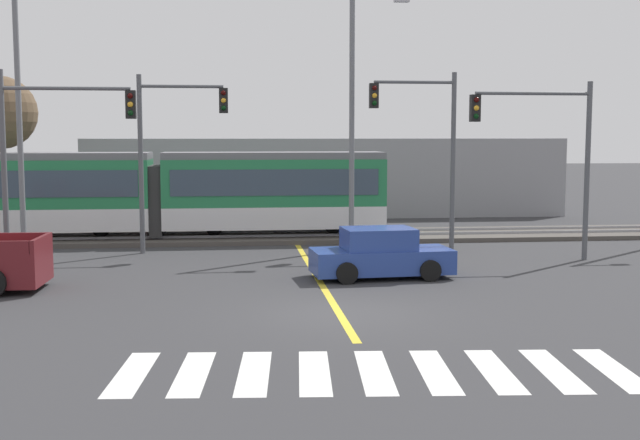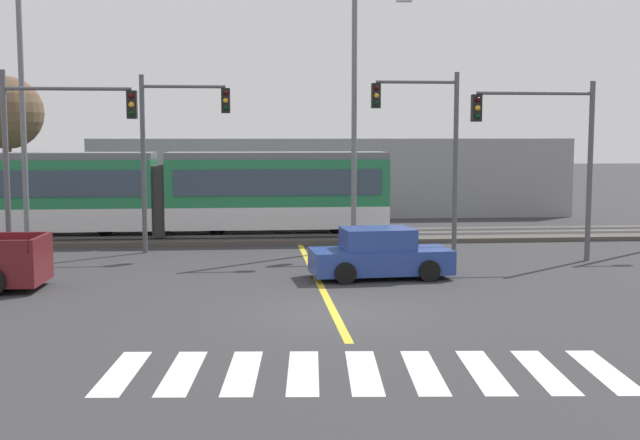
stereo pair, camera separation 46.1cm
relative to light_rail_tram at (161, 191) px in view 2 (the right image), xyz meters
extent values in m
plane|color=#333335|center=(5.56, -14.13, -2.05)|extent=(200.00, 200.00, 0.00)
cube|color=#4C4742|center=(5.56, 0.01, -1.96)|extent=(120.00, 4.00, 0.18)
cube|color=#939399|center=(5.56, -0.71, -1.82)|extent=(120.00, 0.08, 0.10)
cube|color=#939399|center=(5.56, 0.73, -1.82)|extent=(120.00, 0.08, 0.10)
cube|color=silver|center=(-4.75, 0.01, -1.07)|extent=(9.00, 2.60, 0.90)
cube|color=#237A47|center=(-4.75, 0.01, 0.33)|extent=(9.00, 2.60, 1.90)
cube|color=#384756|center=(-4.75, -1.31, 0.38)|extent=(8.28, 0.04, 1.04)
cube|color=slate|center=(-4.75, 0.01, 1.42)|extent=(9.00, 2.39, 0.28)
cylinder|color=black|center=(-2.28, 0.01, -1.52)|extent=(0.70, 0.20, 0.70)
cube|color=silver|center=(4.75, 0.01, -1.07)|extent=(9.00, 2.60, 0.90)
cube|color=#237A47|center=(4.75, 0.01, 0.33)|extent=(9.00, 2.60, 1.90)
cube|color=#384756|center=(4.75, -1.31, 0.38)|extent=(8.28, 0.04, 1.04)
cube|color=slate|center=(4.75, 0.01, 1.42)|extent=(9.00, 2.39, 0.28)
cylinder|color=black|center=(7.22, 0.01, -1.52)|extent=(0.70, 0.20, 0.70)
cylinder|color=black|center=(2.27, 0.01, -1.52)|extent=(0.70, 0.20, 0.70)
cube|color=#2D2D2D|center=(0.00, 0.01, -0.37)|extent=(0.50, 2.34, 2.80)
cube|color=silver|center=(1.18, -18.67, -2.04)|extent=(0.79, 2.84, 0.01)
cube|color=silver|center=(2.28, -18.76, -2.04)|extent=(0.79, 2.84, 0.01)
cube|color=silver|center=(3.37, -18.85, -2.04)|extent=(0.79, 2.84, 0.01)
cube|color=silver|center=(4.47, -18.94, -2.04)|extent=(0.79, 2.84, 0.01)
cube|color=silver|center=(5.56, -19.03, -2.04)|extent=(0.79, 2.84, 0.01)
cube|color=silver|center=(6.66, -19.12, -2.04)|extent=(0.79, 2.84, 0.01)
cube|color=silver|center=(7.76, -19.21, -2.04)|extent=(0.79, 2.84, 0.01)
cube|color=silver|center=(8.85, -19.30, -2.04)|extent=(0.79, 2.84, 0.01)
cube|color=silver|center=(9.95, -19.39, -2.04)|extent=(0.79, 2.84, 0.01)
cube|color=gold|center=(5.56, -9.51, -2.05)|extent=(0.20, 15.03, 0.01)
cube|color=#284293|center=(7.49, -9.45, -1.53)|extent=(4.31, 2.00, 0.72)
cube|color=#284293|center=(7.39, -9.46, -0.85)|extent=(2.21, 1.67, 0.64)
cube|color=#384756|center=(8.39, -9.38, -0.85)|extent=(0.20, 1.43, 0.52)
cube|color=#384756|center=(7.34, -8.68, -0.85)|extent=(1.78, 0.17, 0.48)
cylinder|color=black|center=(8.69, -8.51, -1.73)|extent=(0.65, 0.27, 0.64)
cylinder|color=black|center=(8.81, -10.21, -1.73)|extent=(0.65, 0.27, 0.64)
cylinder|color=black|center=(6.17, -8.69, -1.73)|extent=(0.65, 0.27, 0.64)
cylinder|color=black|center=(6.30, -10.39, -1.73)|extent=(0.65, 0.27, 0.64)
cube|color=maroon|center=(-3.65, -9.37, -0.72)|extent=(2.70, 0.20, 0.36)
cube|color=maroon|center=(-2.25, -10.33, -0.72)|extent=(0.18, 1.96, 0.36)
cylinder|color=black|center=(-3.30, -9.32, -1.65)|extent=(0.81, 0.30, 0.80)
cylinder|color=#515459|center=(-4.17, -6.66, 1.13)|extent=(0.18, 0.18, 6.36)
cylinder|color=#515459|center=(-2.17, -6.66, 3.72)|extent=(4.00, 0.12, 0.12)
cube|color=black|center=(-0.17, -6.66, 3.22)|extent=(0.32, 0.28, 0.90)
sphere|color=#360605|center=(-0.17, -6.81, 3.49)|extent=(0.18, 0.18, 0.18)
sphere|color=#F7AA26|center=(-0.17, -6.81, 3.22)|extent=(0.18, 0.18, 0.18)
sphere|color=black|center=(-0.17, -6.81, 2.95)|extent=(0.18, 0.18, 0.18)
cylinder|color=#515459|center=(15.14, -6.77, 1.01)|extent=(0.18, 0.18, 6.11)
cylinder|color=#515459|center=(13.14, -6.77, 3.65)|extent=(4.00, 0.12, 0.12)
cube|color=black|center=(11.14, -6.77, 3.15)|extent=(0.32, 0.28, 0.90)
sphere|color=#360605|center=(11.14, -6.92, 3.42)|extent=(0.18, 0.18, 0.18)
sphere|color=#F7AA26|center=(11.14, -6.92, 3.15)|extent=(0.18, 0.18, 0.18)
sphere|color=black|center=(11.14, -6.92, 2.88)|extent=(0.18, 0.18, 0.18)
cylinder|color=#515459|center=(11.21, -3.96, 1.25)|extent=(0.18, 0.18, 6.60)
cylinder|color=#515459|center=(9.71, -3.96, 4.18)|extent=(3.00, 0.12, 0.12)
cube|color=black|center=(8.21, -3.96, 3.68)|extent=(0.32, 0.28, 0.90)
sphere|color=#360605|center=(8.21, -4.11, 3.95)|extent=(0.18, 0.18, 0.18)
sphere|color=#F7AA26|center=(8.21, -4.11, 3.68)|extent=(0.18, 0.18, 0.18)
sphere|color=black|center=(8.21, -4.11, 3.41)|extent=(0.18, 0.18, 0.18)
cylinder|color=#515459|center=(-0.24, -3.49, 1.18)|extent=(0.18, 0.18, 6.47)
cylinder|color=#515459|center=(1.26, -3.49, 4.00)|extent=(3.00, 0.12, 0.12)
cube|color=black|center=(2.76, -3.49, 3.50)|extent=(0.32, 0.28, 0.90)
sphere|color=#360605|center=(2.76, -3.64, 3.77)|extent=(0.18, 0.18, 0.18)
sphere|color=#F7AA26|center=(2.76, -3.64, 3.50)|extent=(0.18, 0.18, 0.18)
sphere|color=black|center=(2.76, -3.64, 3.23)|extent=(0.18, 0.18, 0.18)
cylinder|color=slate|center=(-4.48, -3.32, 2.76)|extent=(0.20, 0.20, 9.61)
cylinder|color=slate|center=(7.51, -3.22, 2.76)|extent=(0.20, 0.20, 9.61)
cylinder|color=brown|center=(-7.32, 4.64, 0.28)|extent=(0.32, 0.32, 4.66)
sphere|color=brown|center=(-7.32, 4.64, 3.27)|extent=(3.29, 3.29, 3.29)
cube|color=gray|center=(8.07, 10.62, 0.02)|extent=(25.12, 6.00, 4.13)
camera|label=1|loc=(3.00, -33.06, 2.24)|focal=45.00mm
camera|label=2|loc=(3.46, -33.10, 2.24)|focal=45.00mm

